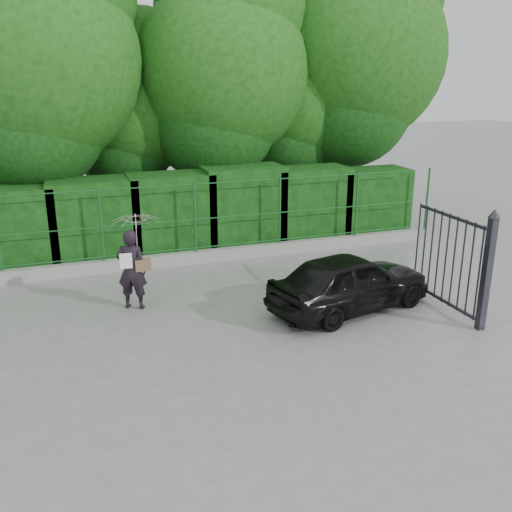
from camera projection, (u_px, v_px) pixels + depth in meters
name	position (u px, v px, depth m)	size (l,w,h in m)	color
ground	(232.00, 338.00, 10.58)	(80.00, 80.00, 0.00)	gray
kerb	(181.00, 259.00, 14.58)	(14.00, 0.25, 0.30)	#9E9E99
fence	(188.00, 218.00, 14.33)	(14.13, 0.06, 1.80)	#165620
hedge	(176.00, 215.00, 15.24)	(14.20, 1.20, 2.27)	black
trees	(190.00, 75.00, 16.47)	(17.10, 6.15, 8.08)	black
gate	(470.00, 263.00, 11.00)	(0.22, 2.33, 2.36)	#24242A
woman	(135.00, 246.00, 11.60)	(1.00, 0.99, 2.00)	black
car	(350.00, 282.00, 11.68)	(1.43, 3.56, 1.21)	black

